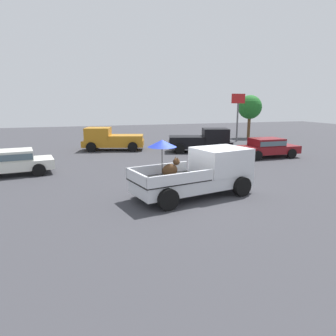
{
  "coord_description": "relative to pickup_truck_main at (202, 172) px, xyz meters",
  "views": [
    {
      "loc": [
        -4.74,
        -11.39,
        3.81
      ],
      "look_at": [
        -0.87,
        0.66,
        1.1
      ],
      "focal_mm": 33.18,
      "sensor_mm": 36.0,
      "label": 1
    }
  ],
  "objects": [
    {
      "name": "ground_plane",
      "position": [
        -0.43,
        -0.11,
        -0.97
      ],
      "size": [
        80.0,
        80.0,
        0.0
      ],
      "primitive_type": "plane",
      "color": "#38383D"
    },
    {
      "name": "pickup_truck_main",
      "position": [
        0.0,
        0.0,
        0.0
      ],
      "size": [
        5.33,
        3.08,
        2.35
      ],
      "rotation": [
        0.0,
        0.0,
        0.21
      ],
      "color": "black",
      "rests_on": "ground"
    },
    {
      "name": "pickup_truck_red",
      "position": [
        -1.97,
        13.47,
        -0.09
      ],
      "size": [
        5.11,
        3.18,
        1.8
      ],
      "rotation": [
        0.0,
        0.0,
        2.86
      ],
      "color": "black",
      "rests_on": "ground"
    },
    {
      "name": "pickup_truck_far",
      "position": [
        4.68,
        10.45,
        -0.09
      ],
      "size": [
        5.12,
        3.22,
        1.8
      ],
      "rotation": [
        0.0,
        0.0,
        -0.3
      ],
      "color": "black",
      "rests_on": "ground"
    },
    {
      "name": "parked_sedan_near",
      "position": [
        7.96,
        6.81,
        -0.22
      ],
      "size": [
        4.32,
        2.02,
        1.33
      ],
      "rotation": [
        0.0,
        0.0,
        -0.01
      ],
      "color": "black",
      "rests_on": "ground"
    },
    {
      "name": "parked_sedan_far",
      "position": [
        -8.17,
        6.28,
        -0.22
      ],
      "size": [
        4.5,
        2.41,
        1.33
      ],
      "rotation": [
        0.0,
        0.0,
        3.28
      ],
      "color": "black",
      "rests_on": "ground"
    },
    {
      "name": "motel_sign",
      "position": [
        10.47,
        15.27,
        2.27
      ],
      "size": [
        1.4,
        0.16,
        4.56
      ],
      "color": "#59595B",
      "rests_on": "ground"
    },
    {
      "name": "tree_by_lot",
      "position": [
        13.44,
        17.89,
        2.26
      ],
      "size": [
        2.51,
        2.51,
        4.51
      ],
      "color": "brown",
      "rests_on": "ground"
    }
  ]
}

